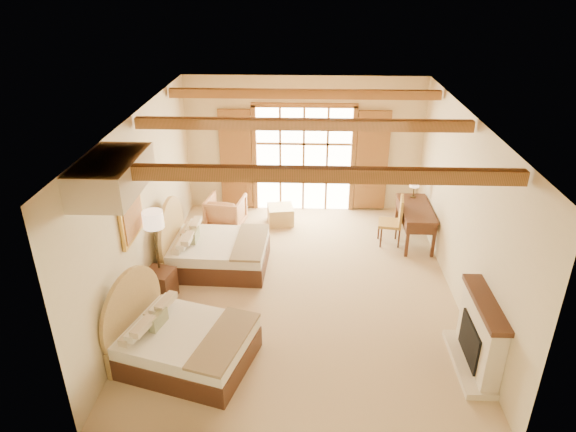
{
  "coord_description": "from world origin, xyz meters",
  "views": [
    {
      "loc": [
        0.07,
        -8.0,
        5.33
      ],
      "look_at": [
        -0.24,
        0.2,
        1.35
      ],
      "focal_mm": 32.0,
      "sensor_mm": 36.0,
      "label": 1
    }
  ],
  "objects_px": {
    "bed_far": "(211,250)",
    "nightstand": "(160,285)",
    "armchair": "(226,212)",
    "bed_near": "(177,341)",
    "desk": "(414,223)"
  },
  "relations": [
    {
      "from": "bed_near",
      "to": "bed_far",
      "type": "distance_m",
      "value": 2.72
    },
    {
      "from": "armchair",
      "to": "desk",
      "type": "bearing_deg",
      "value": -177.91
    },
    {
      "from": "bed_near",
      "to": "armchair",
      "type": "bearing_deg",
      "value": 105.44
    },
    {
      "from": "armchair",
      "to": "desk",
      "type": "relative_size",
      "value": 0.55
    },
    {
      "from": "armchair",
      "to": "nightstand",
      "type": "bearing_deg",
      "value": 84.24
    },
    {
      "from": "desk",
      "to": "armchair",
      "type": "bearing_deg",
      "value": 173.67
    },
    {
      "from": "bed_far",
      "to": "nightstand",
      "type": "bearing_deg",
      "value": -120.44
    },
    {
      "from": "bed_near",
      "to": "armchair",
      "type": "height_order",
      "value": "bed_near"
    },
    {
      "from": "nightstand",
      "to": "armchair",
      "type": "relative_size",
      "value": 0.69
    },
    {
      "from": "bed_near",
      "to": "nightstand",
      "type": "relative_size",
      "value": 3.92
    },
    {
      "from": "bed_far",
      "to": "armchair",
      "type": "height_order",
      "value": "bed_far"
    },
    {
      "from": "desk",
      "to": "nightstand",
      "type": "bearing_deg",
      "value": -153.67
    },
    {
      "from": "bed_near",
      "to": "desk",
      "type": "distance_m",
      "value": 5.77
    },
    {
      "from": "bed_near",
      "to": "bed_far",
      "type": "bearing_deg",
      "value": 105.65
    },
    {
      "from": "nightstand",
      "to": "desk",
      "type": "relative_size",
      "value": 0.38
    }
  ]
}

